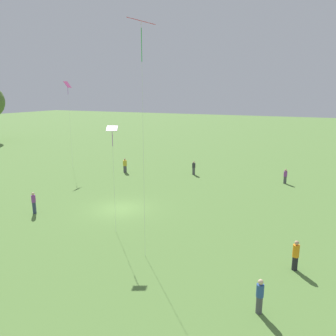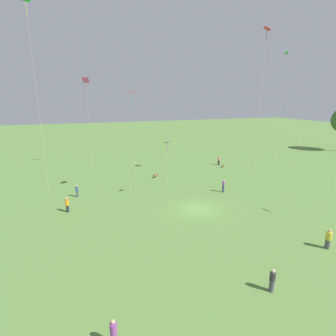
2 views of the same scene
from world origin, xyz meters
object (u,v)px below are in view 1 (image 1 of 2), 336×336
object	(u,v)px
person_6	(125,166)
kite_5	(68,87)
person_1	(296,255)
person_5	(34,203)
person_2	(285,176)
person_3	(194,168)
kite_2	(141,31)
person_0	(260,296)
kite_6	(112,133)

from	to	relation	value
person_6	kite_5	size ratio (longest dim) A/B	0.16
kite_5	person_1	bearing A→B (deg)	-85.93
person_1	person_6	world-z (taller)	person_6
person_1	person_5	bearing A→B (deg)	-97.13
person_1	person_2	size ratio (longest dim) A/B	1.08
person_3	kite_2	size ratio (longest dim) A/B	0.12
person_2	kite_2	bearing A→B (deg)	-86.84
person_0	kite_6	xyz separation A→B (m)	(4.69, 10.63, 6.10)
person_2	kite_6	bearing A→B (deg)	-98.29
person_6	kite_5	world-z (taller)	kite_5
person_1	person_5	size ratio (longest dim) A/B	0.97
person_3	person_1	bearing A→B (deg)	163.54
kite_2	kite_6	world-z (taller)	kite_2
person_2	person_5	bearing A→B (deg)	-114.86
person_0	kite_6	bearing A→B (deg)	0.61
person_2	person_6	xyz separation A→B (m)	(-2.88, 18.28, 0.05)
person_5	person_3	bearing A→B (deg)	152.11
person_2	person_3	xyz separation A→B (m)	(-0.39, 10.28, 0.01)
person_6	kite_5	bearing A→B (deg)	-158.43
person_2	kite_6	size ratio (longest dim) A/B	0.22
person_5	person_6	bearing A→B (deg)	177.57
person_3	kite_2	distance (m)	23.59
person_2	kite_5	xyz separation A→B (m)	(-3.39, 25.95, 9.35)
person_2	kite_2	xyz separation A→B (m)	(-20.36, 5.94, 11.82)
person_1	kite_5	world-z (taller)	kite_5
person_1	person_2	bearing A→B (deg)	-178.85
person_3	kite_2	world-z (taller)	kite_2
person_3	kite_5	distance (m)	18.49
person_1	person_2	world-z (taller)	person_1
person_1	person_3	bearing A→B (deg)	-150.90
person_6	kite_6	world-z (taller)	kite_6
person_2	person_5	size ratio (longest dim) A/B	0.90
person_3	person_6	xyz separation A→B (m)	(-2.49, 8.00, 0.04)
person_3	person_6	distance (m)	8.38
person_1	kite_2	distance (m)	14.49
person_2	person_3	bearing A→B (deg)	-158.38
person_1	person_6	distance (m)	25.69
kite_5	person_5	bearing A→B (deg)	-117.70
person_1	person_5	xyz separation A→B (m)	(0.40, 19.72, 0.04)
person_6	person_0	bearing A→B (deg)	-27.95
kite_5	person_6	bearing A→B (deg)	-54.34
person_2	kite_5	distance (m)	27.79
person_3	person_5	size ratio (longest dim) A/B	0.92
person_0	person_6	bearing A→B (deg)	-21.33
person_2	kite_5	size ratio (longest dim) A/B	0.15
person_0	person_3	xyz separation A→B (m)	(22.40, 11.40, -0.02)
kite_2	person_3	bearing A→B (deg)	68.70
person_0	person_2	distance (m)	22.83
person_2	person_3	distance (m)	10.28
person_1	person_2	distance (m)	18.43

